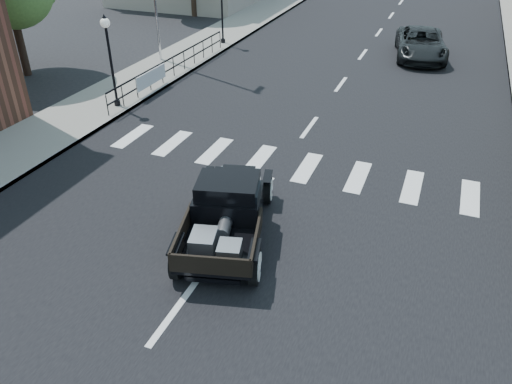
% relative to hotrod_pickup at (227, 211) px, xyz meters
% --- Properties ---
extents(ground, '(120.00, 120.00, 0.00)m').
position_rel_hotrod_pickup_xyz_m(ground, '(0.04, 0.18, -0.78)').
color(ground, black).
rests_on(ground, ground).
extents(road, '(14.00, 80.00, 0.02)m').
position_rel_hotrod_pickup_xyz_m(road, '(0.04, 15.18, -0.77)').
color(road, black).
rests_on(road, ground).
extents(road_markings, '(12.00, 60.00, 0.06)m').
position_rel_hotrod_pickup_xyz_m(road_markings, '(0.04, 10.18, -0.78)').
color(road_markings, silver).
rests_on(road_markings, ground).
extents(sidewalk_left, '(3.00, 80.00, 0.15)m').
position_rel_hotrod_pickup_xyz_m(sidewalk_left, '(-8.46, 15.18, -0.71)').
color(sidewalk_left, gray).
rests_on(sidewalk_left, ground).
extents(railing, '(0.08, 10.00, 1.00)m').
position_rel_hotrod_pickup_xyz_m(railing, '(-7.26, 10.18, -0.13)').
color(railing, black).
rests_on(railing, sidewalk_left).
extents(banner, '(0.04, 2.20, 0.60)m').
position_rel_hotrod_pickup_xyz_m(banner, '(-7.18, 8.18, -0.33)').
color(banner, silver).
rests_on(banner, sidewalk_left).
extents(lamp_post_b, '(0.36, 0.36, 3.47)m').
position_rel_hotrod_pickup_xyz_m(lamp_post_b, '(-7.56, 6.18, 1.10)').
color(lamp_post_b, black).
rests_on(lamp_post_b, sidewalk_left).
extents(lamp_post_c, '(0.36, 0.36, 3.47)m').
position_rel_hotrod_pickup_xyz_m(lamp_post_c, '(-7.56, 16.18, 1.10)').
color(lamp_post_c, black).
rests_on(lamp_post_c, sidewalk_left).
extents(hotrod_pickup, '(3.19, 4.92, 1.57)m').
position_rel_hotrod_pickup_xyz_m(hotrod_pickup, '(0.00, 0.00, 0.00)').
color(hotrod_pickup, black).
rests_on(hotrod_pickup, ground).
extents(second_car, '(3.16, 5.41, 1.42)m').
position_rel_hotrod_pickup_xyz_m(second_car, '(2.83, 17.72, -0.08)').
color(second_car, black).
rests_on(second_car, ground).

